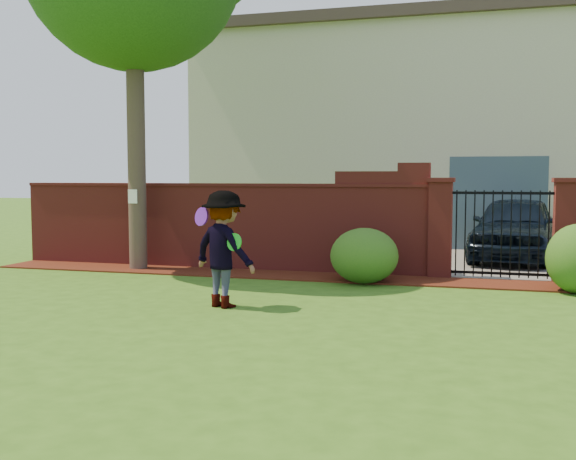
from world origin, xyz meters
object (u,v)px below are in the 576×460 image
(car, at_px, (514,228))
(frisbee_green, at_px, (234,242))
(frisbee_purple, at_px, (202,217))
(man, at_px, (222,249))

(car, height_order, frisbee_green, car)
(frisbee_purple, bearing_deg, frisbee_green, -19.32)
(car, bearing_deg, man, -114.54)
(man, relative_size, frisbee_green, 6.74)
(frisbee_green, bearing_deg, car, 60.05)
(man, xyz_separation_m, frisbee_purple, (-0.33, 0.03, 0.47))
(frisbee_purple, bearing_deg, man, -5.80)
(man, bearing_deg, frisbee_purple, 17.65)
(car, distance_m, frisbee_purple, 8.25)
(frisbee_purple, distance_m, frisbee_green, 0.71)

